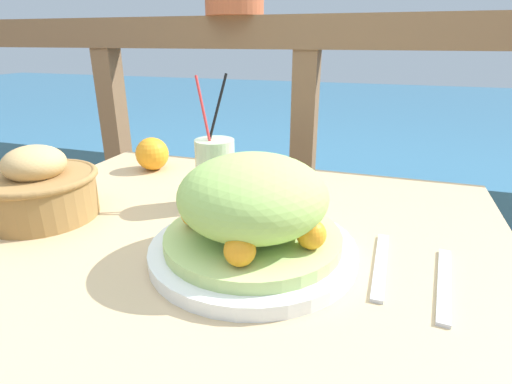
{
  "coord_description": "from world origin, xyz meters",
  "views": [
    {
      "loc": [
        0.24,
        -0.52,
        1.06
      ],
      "look_at": [
        0.04,
        0.06,
        0.82
      ],
      "focal_mm": 28.0,
      "sensor_mm": 36.0,
      "label": 1
    }
  ],
  "objects": [
    {
      "name": "fork",
      "position": [
        0.25,
        -0.01,
        0.76
      ],
      "size": [
        0.02,
        0.18,
        0.0
      ],
      "color": "silver",
      "rests_on": "patio_table"
    },
    {
      "name": "orange_near_glass",
      "position": [
        -0.29,
        0.28,
        0.8
      ],
      "size": [
        0.08,
        0.08,
        0.08
      ],
      "color": "orange",
      "rests_on": "patio_table"
    },
    {
      "name": "salad_plate",
      "position": [
        0.07,
        -0.04,
        0.83
      ],
      "size": [
        0.3,
        0.3,
        0.15
      ],
      "color": "white",
      "rests_on": "patio_table"
    },
    {
      "name": "patio_table",
      "position": [
        0.0,
        0.0,
        0.64
      ],
      "size": [
        0.9,
        0.8,
        0.76
      ],
      "color": "tan",
      "rests_on": "ground_plane"
    },
    {
      "name": "bread_basket",
      "position": [
        -0.33,
        -0.02,
        0.82
      ],
      "size": [
        0.2,
        0.2,
        0.13
      ],
      "color": "olive",
      "rests_on": "patio_table"
    },
    {
      "name": "knife",
      "position": [
        0.33,
        -0.03,
        0.76
      ],
      "size": [
        0.04,
        0.18,
        0.0
      ],
      "color": "silver",
      "rests_on": "patio_table"
    },
    {
      "name": "railing_fence",
      "position": [
        0.0,
        0.66,
        0.76
      ],
      "size": [
        2.8,
        0.08,
        1.12
      ],
      "color": "brown",
      "rests_on": "ground_plane"
    },
    {
      "name": "drink_glass",
      "position": [
        -0.06,
        0.13,
        0.83
      ],
      "size": [
        0.08,
        0.08,
        0.24
      ],
      "color": "beige",
      "rests_on": "patio_table"
    },
    {
      "name": "sea_backdrop",
      "position": [
        0.0,
        3.16,
        0.25
      ],
      "size": [
        12.0,
        4.0,
        0.5
      ],
      "color": "teal",
      "rests_on": "ground_plane"
    }
  ]
}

